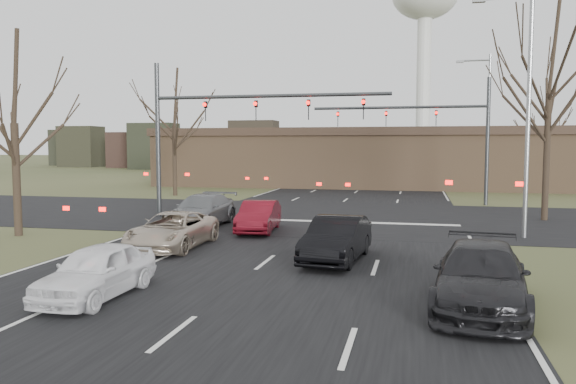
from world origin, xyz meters
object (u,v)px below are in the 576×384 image
object	(u,v)px
car_white_sedan	(97,271)
car_red_ahead	(259,216)
car_silver_suv	(172,230)
water_tower	(425,5)
building	(386,157)
car_charcoal_sedan	(481,277)
car_black_hatch	(337,239)
mast_arm_near	(217,119)
car_grey_ahead	(202,210)
streetlight_right_far	(486,119)
mast_arm_far	(441,126)
streetlight_right_near	(524,100)

from	to	relation	value
car_white_sedan	car_red_ahead	bearing A→B (deg)	85.50
car_silver_suv	water_tower	bearing A→B (deg)	84.40
building	water_tower	world-z (taller)	water_tower
water_tower	car_red_ahead	world-z (taller)	water_tower
water_tower	car_red_ahead	distance (m)	116.35
car_charcoal_sedan	car_black_hatch	bearing A→B (deg)	137.64
building	car_white_sedan	world-z (taller)	building
building	car_red_ahead	size ratio (longest dim) A/B	10.41
mast_arm_near	car_grey_ahead	world-z (taller)	mast_arm_near
car_white_sedan	car_red_ahead	world-z (taller)	car_red_ahead
water_tower	streetlight_right_far	world-z (taller)	water_tower
mast_arm_near	car_white_sedan	distance (m)	15.67
mast_arm_far	streetlight_right_far	bearing A→B (deg)	51.89
mast_arm_far	car_red_ahead	bearing A→B (deg)	-120.76
mast_arm_far	car_black_hatch	size ratio (longest dim) A/B	2.54
car_black_hatch	car_grey_ahead	distance (m)	9.68
streetlight_right_near	car_white_sedan	size ratio (longest dim) A/B	2.56
car_white_sedan	car_grey_ahead	bearing A→B (deg)	100.19
mast_arm_near	mast_arm_far	world-z (taller)	same
mast_arm_far	streetlight_right_near	bearing A→B (deg)	-78.53
car_white_sedan	streetlight_right_near	bearing A→B (deg)	45.79
water_tower	mast_arm_far	xyz separation A→B (m)	(0.18, -97.00, -30.45)
car_silver_suv	car_red_ahead	world-z (taller)	car_red_ahead
car_silver_suv	car_black_hatch	xyz separation A→B (m)	(6.19, -0.95, 0.07)
mast_arm_far	streetlight_right_near	size ratio (longest dim) A/B	1.11
streetlight_right_far	car_silver_suv	world-z (taller)	streetlight_right_far
car_white_sedan	car_black_hatch	distance (m)	7.70
car_red_ahead	car_silver_suv	bearing A→B (deg)	-119.76
car_grey_ahead	building	bearing A→B (deg)	76.95
building	car_red_ahead	world-z (taller)	building
car_white_sedan	car_grey_ahead	size ratio (longest dim) A/B	0.77
water_tower	car_grey_ahead	bearing A→B (deg)	-95.74
mast_arm_far	car_black_hatch	distance (m)	20.06
car_black_hatch	car_red_ahead	distance (m)	6.86
mast_arm_near	streetlight_right_near	bearing A→B (deg)	-12.05
mast_arm_near	car_white_sedan	world-z (taller)	mast_arm_near
building	streetlight_right_near	xyz separation A→B (m)	(6.82, -28.00, 2.92)
mast_arm_far	car_white_sedan	distance (m)	26.87
mast_arm_far	streetlight_right_far	world-z (taller)	streetlight_right_far
car_silver_suv	car_black_hatch	bearing A→B (deg)	-9.37
streetlight_right_far	car_charcoal_sedan	bearing A→B (deg)	-96.49
mast_arm_near	car_white_sedan	xyz separation A→B (m)	(2.23, -14.87, -4.41)
streetlight_right_near	car_charcoal_sedan	xyz separation A→B (m)	(-2.65, -10.71, -4.85)
building	car_white_sedan	xyz separation A→B (m)	(-5.00, -39.87, -2.00)
building	streetlight_right_near	distance (m)	28.97
water_tower	mast_arm_far	bearing A→B (deg)	-89.89
car_red_ahead	mast_arm_near	bearing A→B (deg)	125.24
streetlight_right_near	car_charcoal_sedan	size ratio (longest dim) A/B	1.97
water_tower	streetlight_right_near	distance (m)	114.02
car_white_sedan	building	bearing A→B (deg)	83.53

